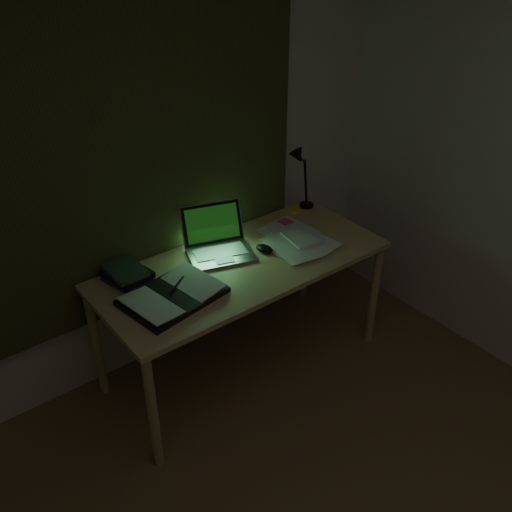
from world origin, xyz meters
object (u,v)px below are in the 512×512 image
Objects in this scene: laptop at (220,237)px; open_textbook at (173,295)px; book_stack at (127,274)px; desk_lamp at (308,171)px; loose_papers at (292,240)px; desk at (243,316)px.

laptop is 0.84× the size of open_textbook.
desk_lamp is (1.27, 0.06, 0.19)m from book_stack.
loose_papers is 0.51m from desk_lamp.
loose_papers is (0.91, -0.21, -0.03)m from book_stack.
laptop is 1.14× the size of loose_papers.
desk_lamp reaches higher than desk.
laptop is 0.79m from desk_lamp.
laptop is (-0.05, 0.12, 0.48)m from desk.
book_stack is at bearing 158.83° from desk.
desk_lamp reaches higher than laptop.
desk is 3.44× the size of open_textbook.
desk is 0.72m from book_stack.
open_textbook is 0.29m from book_stack.
book_stack is (-0.56, 0.22, 0.40)m from desk.
book_stack is 0.93m from loose_papers.
loose_papers is at bearing 2.11° from laptop.
book_stack is at bearing -179.44° from desk_lamp.
open_textbook is 1.23m from desk_lamp.
desk_lamp is (1.17, 0.33, 0.22)m from open_textbook.
desk is 7.24× the size of book_stack.
book_stack is 1.29m from desk_lamp.
book_stack reaches higher than desk.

